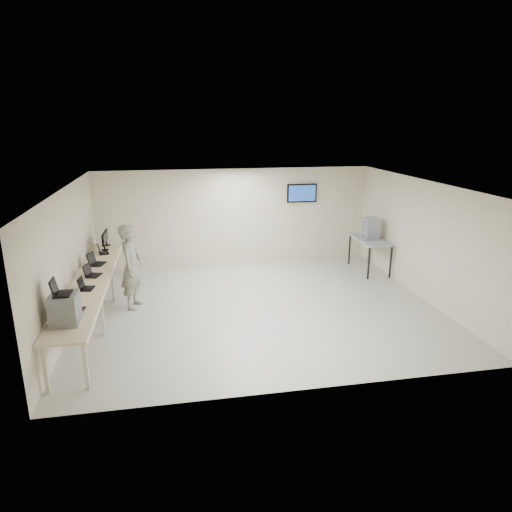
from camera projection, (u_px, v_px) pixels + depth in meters
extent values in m
cube|color=#B3B4AB|center=(258.00, 306.00, 10.55)|extent=(8.00, 7.00, 0.01)
cube|color=silver|center=(258.00, 185.00, 9.75)|extent=(8.00, 7.00, 0.01)
cube|color=beige|center=(235.00, 217.00, 13.45)|extent=(8.00, 0.01, 2.80)
cube|color=beige|center=(301.00, 309.00, 6.85)|extent=(8.00, 0.01, 2.80)
cube|color=beige|center=(68.00, 257.00, 9.44)|extent=(0.01, 7.00, 2.80)
cube|color=beige|center=(422.00, 239.00, 10.86)|extent=(0.01, 7.00, 2.80)
cube|color=black|center=(301.00, 193.00, 13.60)|extent=(0.15, 0.04, 0.15)
cube|color=black|center=(302.00, 193.00, 13.56)|extent=(0.90, 0.06, 0.55)
cube|color=#1D4297|center=(302.00, 193.00, 13.53)|extent=(0.82, 0.01, 0.47)
cube|color=beige|center=(91.00, 280.00, 9.66)|extent=(0.75, 6.00, 0.04)
cube|color=beige|center=(110.00, 280.00, 9.74)|extent=(0.02, 6.00, 0.06)
cube|color=beige|center=(45.00, 369.00, 7.05)|extent=(0.06, 0.06, 0.86)
cube|color=beige|center=(86.00, 365.00, 7.16)|extent=(0.06, 0.06, 0.86)
cube|color=beige|center=(70.00, 318.00, 8.89)|extent=(0.06, 0.06, 0.86)
cube|color=beige|center=(102.00, 315.00, 8.99)|extent=(0.06, 0.06, 0.86)
cube|color=beige|center=(86.00, 286.00, 10.58)|extent=(0.06, 0.06, 0.86)
cube|color=beige|center=(112.00, 284.00, 10.69)|extent=(0.06, 0.06, 0.86)
cube|color=beige|center=(98.00, 262.00, 12.42)|extent=(0.06, 0.06, 0.86)
cube|color=beige|center=(120.00, 260.00, 12.53)|extent=(0.06, 0.06, 0.86)
cube|color=slate|center=(65.00, 309.00, 7.47)|extent=(0.43, 0.49, 0.51)
cube|color=black|center=(63.00, 294.00, 7.39)|extent=(0.26, 0.36, 0.02)
cube|color=black|center=(54.00, 286.00, 7.33)|extent=(0.07, 0.33, 0.25)
cube|color=black|center=(54.00, 286.00, 7.33)|extent=(0.05, 0.29, 0.21)
cube|color=black|center=(75.00, 312.00, 7.97)|extent=(0.33, 0.42, 0.02)
cube|color=black|center=(65.00, 304.00, 7.91)|extent=(0.13, 0.37, 0.28)
cube|color=black|center=(66.00, 304.00, 7.91)|extent=(0.10, 0.33, 0.23)
cube|color=black|center=(88.00, 289.00, 9.07)|extent=(0.27, 0.35, 0.02)
cube|color=black|center=(81.00, 283.00, 9.01)|extent=(0.10, 0.30, 0.23)
cube|color=black|center=(82.00, 283.00, 9.02)|extent=(0.08, 0.27, 0.19)
cube|color=black|center=(94.00, 276.00, 9.83)|extent=(0.33, 0.40, 0.02)
cube|color=black|center=(87.00, 270.00, 9.77)|extent=(0.15, 0.33, 0.25)
cube|color=black|center=(88.00, 270.00, 9.77)|extent=(0.12, 0.29, 0.21)
cube|color=black|center=(98.00, 264.00, 10.62)|extent=(0.37, 0.44, 0.02)
cube|color=black|center=(91.00, 258.00, 10.55)|extent=(0.17, 0.37, 0.27)
cube|color=black|center=(92.00, 258.00, 10.55)|extent=(0.14, 0.32, 0.23)
cube|color=black|center=(104.00, 253.00, 11.50)|extent=(0.30, 0.37, 0.02)
cube|color=black|center=(99.00, 248.00, 11.45)|extent=(0.13, 0.31, 0.23)
cube|color=black|center=(99.00, 248.00, 11.45)|extent=(0.11, 0.27, 0.19)
cylinder|color=black|center=(105.00, 250.00, 11.81)|extent=(0.19, 0.19, 0.01)
cube|color=black|center=(104.00, 247.00, 11.78)|extent=(0.04, 0.03, 0.16)
cube|color=black|center=(104.00, 239.00, 11.73)|extent=(0.05, 0.44, 0.29)
cube|color=black|center=(105.00, 239.00, 11.73)|extent=(0.00, 0.40, 0.25)
cylinder|color=black|center=(107.00, 245.00, 12.24)|extent=(0.19, 0.19, 0.01)
cube|color=black|center=(107.00, 242.00, 12.22)|extent=(0.04, 0.03, 0.15)
cube|color=black|center=(106.00, 235.00, 12.17)|extent=(0.05, 0.43, 0.29)
cube|color=black|center=(107.00, 235.00, 12.17)|extent=(0.00, 0.39, 0.25)
imported|color=#616853|center=(132.00, 267.00, 10.24)|extent=(0.62, 0.80, 1.94)
cube|color=#8E98A0|center=(370.00, 239.00, 12.78)|extent=(0.73, 1.57, 0.04)
cube|color=black|center=(369.00, 263.00, 12.22)|extent=(0.04, 0.04, 0.90)
cube|color=black|center=(349.00, 250.00, 13.50)|extent=(0.04, 0.04, 0.90)
cube|color=black|center=(391.00, 262.00, 12.33)|extent=(0.04, 0.04, 0.90)
cube|color=black|center=(369.00, 249.00, 13.62)|extent=(0.04, 0.04, 0.90)
cube|color=#8D94AB|center=(370.00, 235.00, 12.75)|extent=(0.38, 0.42, 0.20)
cube|color=#8D94AB|center=(370.00, 228.00, 12.69)|extent=(0.38, 0.42, 0.20)
cube|color=#8D94AB|center=(371.00, 221.00, 12.63)|extent=(0.38, 0.42, 0.20)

